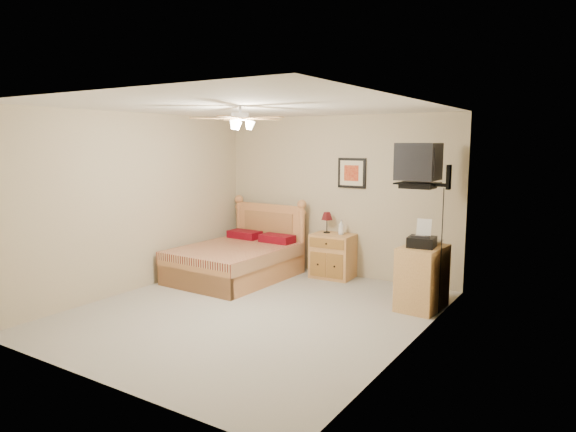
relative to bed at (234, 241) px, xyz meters
The scene contains 17 objects.
floor 1.72m from the bed, 43.83° to the right, with size 4.50×4.50×0.00m, color gray.
ceiling 2.50m from the bed, 43.83° to the right, with size 4.00×4.50×0.04m, color white.
wall_back 1.75m from the bed, 44.09° to the left, with size 4.00×0.04×2.50m, color tan.
wall_front 3.63m from the bed, 70.91° to the right, with size 4.00×0.04×2.50m, color tan.
wall_left 1.54m from the bed, 126.65° to the right, with size 0.04×4.50×2.50m, color tan.
wall_right 3.42m from the bed, 19.48° to the right, with size 0.04×4.50×2.50m, color tan.
bed is the anchor object (origin of this frame).
nightstand 1.55m from the bed, 35.41° to the left, with size 0.63×0.47×0.68m, color #BE8040.
table_lamp 1.47m from the bed, 40.60° to the left, with size 0.18×0.18×0.33m, color #5A1218, non-canonical shape.
lotion_bottle 1.66m from the bed, 34.14° to the left, with size 0.09×0.09×0.23m, color white.
framed_picture 2.09m from the bed, 37.69° to the left, with size 0.46×0.04×0.46m, color black.
dresser 2.91m from the bed, ahead, with size 0.47×0.68×0.80m, color #A57443.
fax_machine 2.92m from the bed, ahead, with size 0.32×0.34×0.34m, color black, non-canonical shape.
magazine_lower 2.88m from the bed, ahead, with size 0.18×0.25×0.02m, color beige.
magazine_upper 2.91m from the bed, ahead, with size 0.17×0.23×0.02m, color gray.
wall_tv 3.17m from the bed, ahead, with size 0.56×0.46×0.58m, color black, non-canonical shape.
ceiling_fan 2.49m from the bed, 48.53° to the right, with size 1.14×1.14×0.28m, color white, non-canonical shape.
Camera 1 is at (3.66, -4.94, 2.09)m, focal length 32.00 mm.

